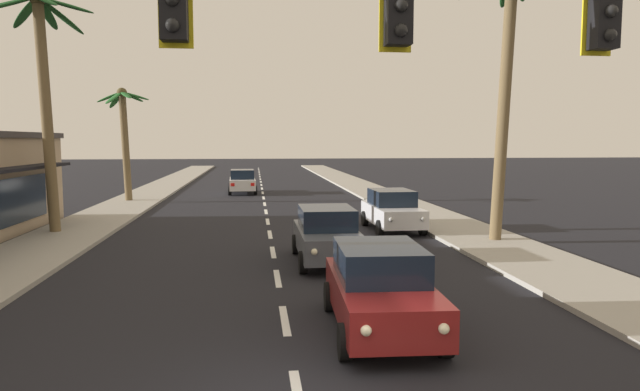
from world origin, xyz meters
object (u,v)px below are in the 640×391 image
(sedan_oncoming_far, at_px, (242,181))
(palm_left_second, at_px, (43,71))
(sedan_parked_nearest_kerb, at_px, (392,210))
(palm_left_third, at_px, (124,128))
(sedan_lead_at_stop_bar, at_px, (380,288))
(sedan_third_in_queue, at_px, (327,235))
(traffic_signal_mast, at_px, (525,48))
(palm_right_second, at_px, (508,50))

(sedan_oncoming_far, relative_size, palm_left_second, 0.48)
(sedan_parked_nearest_kerb, bearing_deg, palm_left_third, 137.33)
(sedan_lead_at_stop_bar, bearing_deg, palm_left_second, 129.44)
(sedan_third_in_queue, height_order, sedan_oncoming_far, same)
(palm_left_third, bearing_deg, sedan_oncoming_far, 37.60)
(traffic_signal_mast, relative_size, sedan_oncoming_far, 2.52)
(sedan_oncoming_far, xyz_separation_m, palm_left_second, (-7.22, -17.17, 5.51))
(sedan_oncoming_far, distance_m, sedan_parked_nearest_kerb, 18.72)
(sedan_third_in_queue, xyz_separation_m, palm_left_second, (-10.25, 6.29, 5.51))
(sedan_third_in_queue, bearing_deg, palm_left_second, 148.46)
(sedan_lead_at_stop_bar, xyz_separation_m, sedan_third_in_queue, (-0.22, 6.44, 0.00))
(sedan_oncoming_far, xyz_separation_m, sedan_parked_nearest_kerb, (6.51, -17.55, 0.00))
(traffic_signal_mast, bearing_deg, sedan_oncoming_far, 97.38)
(palm_left_third, distance_m, palm_right_second, 22.97)
(palm_left_third, bearing_deg, sedan_lead_at_stop_bar, -67.77)
(palm_right_second, bearing_deg, sedan_parked_nearest_kerb, 134.36)
(traffic_signal_mast, distance_m, palm_right_second, 13.80)
(sedan_lead_at_stop_bar, relative_size, sedan_third_in_queue, 1.01)
(traffic_signal_mast, distance_m, sedan_third_in_queue, 10.83)
(sedan_parked_nearest_kerb, relative_size, palm_right_second, 0.44)
(palm_left_second, bearing_deg, traffic_signal_mast, -54.58)
(sedan_lead_at_stop_bar, relative_size, palm_right_second, 0.44)
(sedan_third_in_queue, bearing_deg, sedan_oncoming_far, 97.34)
(sedan_parked_nearest_kerb, distance_m, palm_left_third, 18.49)
(sedan_third_in_queue, xyz_separation_m, sedan_parked_nearest_kerb, (3.49, 5.92, 0.00))
(sedan_third_in_queue, relative_size, sedan_parked_nearest_kerb, 1.00)
(sedan_lead_at_stop_bar, bearing_deg, sedan_oncoming_far, 96.19)
(traffic_signal_mast, height_order, sedan_oncoming_far, traffic_signal_mast)
(traffic_signal_mast, relative_size, palm_left_third, 1.65)
(traffic_signal_mast, xyz_separation_m, sedan_third_in_queue, (-1.31, 9.96, -4.06))
(sedan_third_in_queue, distance_m, sedan_oncoming_far, 23.66)
(traffic_signal_mast, distance_m, sedan_parked_nearest_kerb, 16.53)
(traffic_signal_mast, height_order, palm_left_third, traffic_signal_mast)
(sedan_parked_nearest_kerb, relative_size, palm_left_third, 0.65)
(traffic_signal_mast, bearing_deg, sedan_third_in_queue, 97.49)
(sedan_oncoming_far, bearing_deg, sedan_third_in_queue, -82.66)
(palm_right_second, bearing_deg, sedan_lead_at_stop_bar, -126.11)
(sedan_third_in_queue, distance_m, sedan_parked_nearest_kerb, 6.87)
(sedan_oncoming_far, relative_size, sedan_parked_nearest_kerb, 1.00)
(traffic_signal_mast, height_order, palm_left_second, palm_left_second)
(sedan_oncoming_far, bearing_deg, palm_right_second, -64.89)
(sedan_parked_nearest_kerb, height_order, palm_left_second, palm_left_second)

